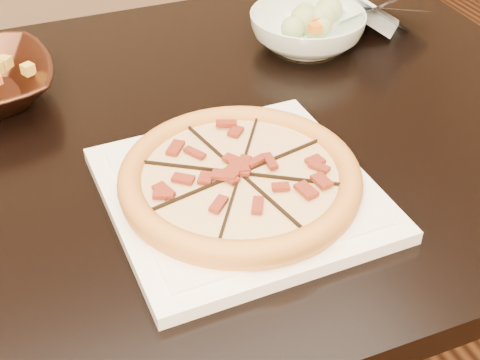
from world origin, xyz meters
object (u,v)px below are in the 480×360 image
Objects in this scene: dining_table at (144,198)px; plate at (240,192)px; pizza at (240,177)px; salad_bowl at (307,30)px.

dining_table is 0.22m from plate.
plate is 1.08× the size of pizza.
salad_bowl is at bearing 25.41° from dining_table.
salad_bowl is (0.27, 0.34, -0.00)m from pizza.
plate reaches higher than dining_table.
plate is at bearing -21.41° from pizza.
pizza is at bearing -63.67° from dining_table.
plate is 0.02m from pizza.
plate is 1.63× the size of salad_bowl.
dining_table is at bearing 116.34° from plate.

